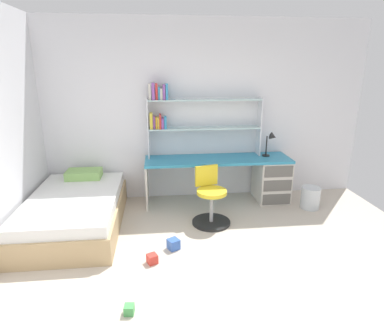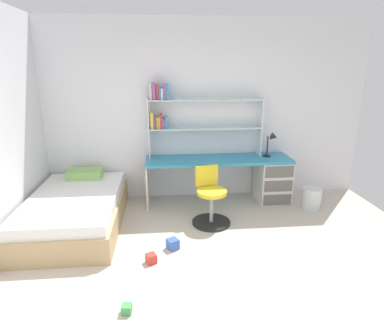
{
  "view_description": "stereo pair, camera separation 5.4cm",
  "coord_description": "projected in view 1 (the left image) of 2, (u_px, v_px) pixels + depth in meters",
  "views": [
    {
      "loc": [
        -0.53,
        -2.34,
        2.05
      ],
      "look_at": [
        -0.1,
        1.61,
        0.83
      ],
      "focal_mm": 30.15,
      "sensor_mm": 36.0,
      "label": 1
    },
    {
      "loc": [
        -0.47,
        -2.35,
        2.05
      ],
      "look_at": [
        -0.1,
        1.61,
        0.83
      ],
      "focal_mm": 30.15,
      "sensor_mm": 36.0,
      "label": 2
    }
  ],
  "objects": [
    {
      "name": "toy_block_blue_0",
      "position": [
        173.0,
        244.0,
        3.76
      ],
      "size": [
        0.16,
        0.16,
        0.12
      ],
      "primitive_type": "cube",
      "rotation": [
        0.0,
        0.0,
        2.08
      ],
      "color": "#3860B7",
      "rests_on": "ground_plane"
    },
    {
      "name": "swivel_chair",
      "position": [
        211.0,
        202.0,
        4.33
      ],
      "size": [
        0.52,
        0.52,
        0.77
      ],
      "color": "black",
      "rests_on": "ground_plane"
    },
    {
      "name": "waste_bin",
      "position": [
        310.0,
        198.0,
        4.82
      ],
      "size": [
        0.28,
        0.28,
        0.33
      ],
      "primitive_type": "cylinder",
      "color": "silver",
      "rests_on": "ground_plane"
    },
    {
      "name": "bed_platform",
      "position": [
        75.0,
        211.0,
        4.23
      ],
      "size": [
        1.16,
        1.88,
        0.57
      ],
      "color": "tan",
      "rests_on": "ground_plane"
    },
    {
      "name": "toy_block_green_1",
      "position": [
        129.0,
        310.0,
        2.78
      ],
      "size": [
        0.09,
        0.09,
        0.08
      ],
      "primitive_type": "cube",
      "rotation": [
        0.0,
        0.0,
        1.49
      ],
      "color": "#479E51",
      "rests_on": "ground_plane"
    },
    {
      "name": "desk_lamp",
      "position": [
        271.0,
        140.0,
        4.93
      ],
      "size": [
        0.2,
        0.17,
        0.38
      ],
      "color": "black",
      "rests_on": "desk"
    },
    {
      "name": "ground_plane",
      "position": [
        222.0,
        307.0,
        2.88
      ],
      "size": [
        5.48,
        6.23,
        0.02
      ],
      "primitive_type": "cube",
      "color": "beige"
    },
    {
      "name": "bookshelf_hutch",
      "position": [
        188.0,
        114.0,
        4.82
      ],
      "size": [
        1.73,
        0.22,
        1.11
      ],
      "color": "silver",
      "rests_on": "desk"
    },
    {
      "name": "toy_block_red_2",
      "position": [
        152.0,
        259.0,
        3.49
      ],
      "size": [
        0.14,
        0.14,
        0.1
      ],
      "primitive_type": "cube",
      "rotation": [
        0.0,
        0.0,
        2.01
      ],
      "color": "red",
      "rests_on": "ground_plane"
    },
    {
      "name": "desk",
      "position": [
        255.0,
        176.0,
        5.04
      ],
      "size": [
        2.21,
        0.58,
        0.71
      ],
      "color": "teal",
      "rests_on": "ground_plane"
    },
    {
      "name": "room_shell",
      "position": [
        95.0,
        131.0,
        3.53
      ],
      "size": [
        5.48,
        6.23,
        2.74
      ],
      "color": "silver",
      "rests_on": "ground_plane"
    }
  ]
}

